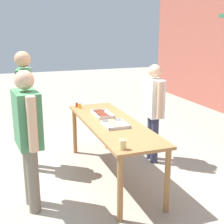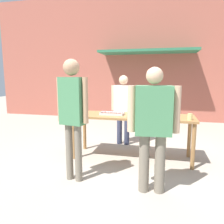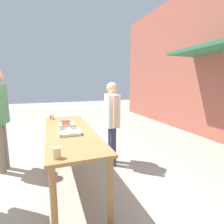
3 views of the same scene
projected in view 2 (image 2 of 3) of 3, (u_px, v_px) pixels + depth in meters
ground_plane at (132, 158)px, 4.30m from camera, size 24.00×24.00×0.00m
building_facade_back at (149, 57)px, 7.76m from camera, size 12.00×1.11×4.50m
serving_table at (132, 120)px, 4.18m from camera, size 2.31×0.73×0.85m
food_tray_sausages at (112, 114)px, 4.24m from camera, size 0.46×0.25×0.04m
food_tray_buns at (142, 115)px, 4.11m from camera, size 0.38×0.31×0.06m
condiment_jar_mustard at (77, 113)px, 4.14m from camera, size 0.06×0.06×0.09m
condiment_jar_ketchup at (81, 113)px, 4.15m from camera, size 0.06×0.06×0.09m
beer_cup at (190, 117)px, 3.69m from camera, size 0.08×0.08×0.11m
person_server_behind_table at (123, 104)px, 5.03m from camera, size 0.58×0.26×1.61m
person_customer_holding_hotdog at (73, 108)px, 3.21m from camera, size 0.52×0.26×1.83m
person_customer_with_cup at (153, 121)px, 2.89m from camera, size 0.68×0.31×1.70m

